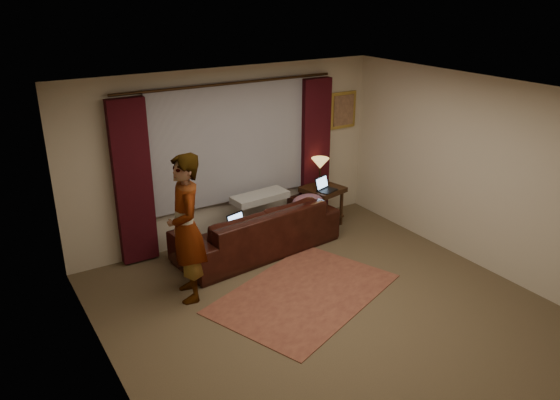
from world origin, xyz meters
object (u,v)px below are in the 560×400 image
at_px(sofa, 257,220).
at_px(person, 186,229).
at_px(laptop_table, 327,184).
at_px(tiffany_lamp, 320,172).
at_px(laptop_sofa, 241,223).
at_px(end_table, 322,206).

relative_size(sofa, person, 1.31).
distance_m(sofa, laptop_table, 1.35).
height_order(tiffany_lamp, person, person).
relative_size(laptop_sofa, tiffany_lamp, 0.70).
relative_size(laptop_table, person, 0.17).
distance_m(sofa, end_table, 1.40).
bearing_deg(end_table, sofa, -169.43).
xyz_separation_m(laptop_sofa, person, (-0.98, -0.47, 0.34)).
distance_m(sofa, laptop_sofa, 0.42).
bearing_deg(tiffany_lamp, laptop_sofa, -162.27).
bearing_deg(sofa, end_table, -175.56).
height_order(end_table, person, person).
relative_size(tiffany_lamp, person, 0.24).
height_order(laptop_table, person, person).
distance_m(end_table, person, 2.92).
bearing_deg(person, sofa, 127.47).
relative_size(sofa, end_table, 3.74).
bearing_deg(laptop_table, person, 176.93).
bearing_deg(end_table, person, -161.29).
relative_size(sofa, laptop_sofa, 7.63).
distance_m(laptop_sofa, end_table, 1.80).
xyz_separation_m(sofa, laptop_sofa, (-0.36, -0.19, 0.11)).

